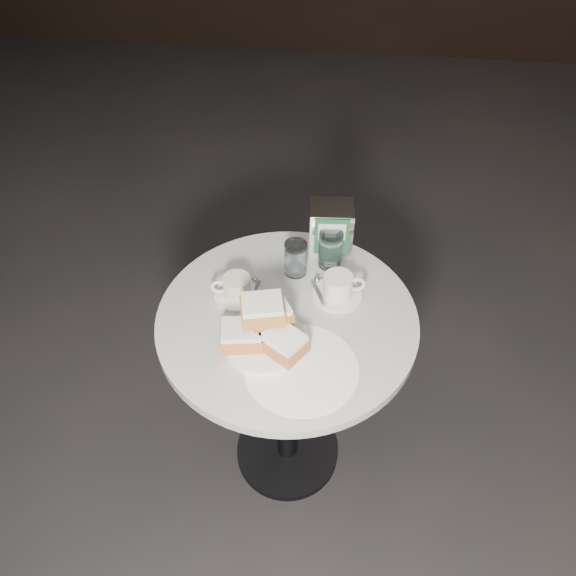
{
  "coord_description": "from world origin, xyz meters",
  "views": [
    {
      "loc": [
        0.12,
        -0.99,
        1.86
      ],
      "look_at": [
        0.0,
        0.02,
        0.83
      ],
      "focal_mm": 35.0,
      "sensor_mm": 36.0,
      "label": 1
    }
  ],
  "objects_px": {
    "beignet_plate": "(264,329)",
    "coffee_cup_left": "(237,288)",
    "cafe_table": "(287,361)",
    "coffee_cup_right": "(338,287)",
    "napkin_dispenser": "(331,227)",
    "water_glass_right": "(330,250)",
    "water_glass_left": "(296,259)"
  },
  "relations": [
    {
      "from": "water_glass_right",
      "to": "napkin_dispenser",
      "type": "bearing_deg",
      "value": 92.88
    },
    {
      "from": "cafe_table",
      "to": "coffee_cup_right",
      "type": "xyz_separation_m",
      "value": [
        0.13,
        0.09,
        0.23
      ]
    },
    {
      "from": "cafe_table",
      "to": "coffee_cup_right",
      "type": "distance_m",
      "value": 0.28
    },
    {
      "from": "beignet_plate",
      "to": "coffee_cup_left",
      "type": "xyz_separation_m",
      "value": [
        -0.1,
        0.16,
        -0.02
      ]
    },
    {
      "from": "cafe_table",
      "to": "coffee_cup_left",
      "type": "relative_size",
      "value": 4.91
    },
    {
      "from": "coffee_cup_right",
      "to": "cafe_table",
      "type": "bearing_deg",
      "value": -154.39
    },
    {
      "from": "beignet_plate",
      "to": "coffee_cup_left",
      "type": "distance_m",
      "value": 0.19
    },
    {
      "from": "beignet_plate",
      "to": "napkin_dispenser",
      "type": "bearing_deg",
      "value": 70.34
    },
    {
      "from": "cafe_table",
      "to": "water_glass_right",
      "type": "relative_size",
      "value": 6.7
    },
    {
      "from": "beignet_plate",
      "to": "cafe_table",
      "type": "bearing_deg",
      "value": 64.73
    },
    {
      "from": "coffee_cup_left",
      "to": "water_glass_left",
      "type": "xyz_separation_m",
      "value": [
        0.15,
        0.11,
        0.02
      ]
    },
    {
      "from": "beignet_plate",
      "to": "water_glass_left",
      "type": "bearing_deg",
      "value": 79.49
    },
    {
      "from": "coffee_cup_left",
      "to": "cafe_table",
      "type": "bearing_deg",
      "value": -32.75
    },
    {
      "from": "beignet_plate",
      "to": "napkin_dispenser",
      "type": "height_order",
      "value": "napkin_dispenser"
    },
    {
      "from": "coffee_cup_right",
      "to": "napkin_dispenser",
      "type": "xyz_separation_m",
      "value": [
        -0.04,
        0.2,
        0.04
      ]
    },
    {
      "from": "water_glass_right",
      "to": "cafe_table",
      "type": "bearing_deg",
      "value": -114.44
    },
    {
      "from": "coffee_cup_right",
      "to": "water_glass_left",
      "type": "distance_m",
      "value": 0.15
    },
    {
      "from": "cafe_table",
      "to": "water_glass_right",
      "type": "distance_m",
      "value": 0.35
    },
    {
      "from": "coffee_cup_left",
      "to": "napkin_dispenser",
      "type": "xyz_separation_m",
      "value": [
        0.24,
        0.24,
        0.04
      ]
    },
    {
      "from": "coffee_cup_left",
      "to": "water_glass_left",
      "type": "distance_m",
      "value": 0.19
    },
    {
      "from": "beignet_plate",
      "to": "coffee_cup_right",
      "type": "distance_m",
      "value": 0.26
    },
    {
      "from": "cafe_table",
      "to": "water_glass_left",
      "type": "bearing_deg",
      "value": 88.73
    },
    {
      "from": "napkin_dispenser",
      "to": "coffee_cup_right",
      "type": "bearing_deg",
      "value": -84.81
    },
    {
      "from": "beignet_plate",
      "to": "napkin_dispenser",
      "type": "distance_m",
      "value": 0.42
    },
    {
      "from": "napkin_dispenser",
      "to": "water_glass_left",
      "type": "bearing_deg",
      "value": -130.73
    },
    {
      "from": "coffee_cup_left",
      "to": "napkin_dispenser",
      "type": "bearing_deg",
      "value": 33.5
    },
    {
      "from": "cafe_table",
      "to": "coffee_cup_right",
      "type": "height_order",
      "value": "coffee_cup_right"
    },
    {
      "from": "beignet_plate",
      "to": "water_glass_right",
      "type": "relative_size",
      "value": 2.18
    },
    {
      "from": "beignet_plate",
      "to": "water_glass_left",
      "type": "height_order",
      "value": "beignet_plate"
    },
    {
      "from": "water_glass_left",
      "to": "napkin_dispenser",
      "type": "xyz_separation_m",
      "value": [
        0.09,
        0.12,
        0.02
      ]
    },
    {
      "from": "coffee_cup_right",
      "to": "water_glass_right",
      "type": "xyz_separation_m",
      "value": [
        -0.03,
        0.13,
        0.02
      ]
    },
    {
      "from": "coffee_cup_right",
      "to": "water_glass_left",
      "type": "bearing_deg",
      "value": 138.09
    }
  ]
}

